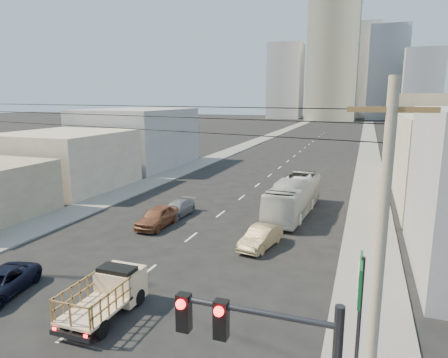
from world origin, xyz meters
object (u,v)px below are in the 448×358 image
Objects in this scene: flatbed_pickup at (107,292)px; utility_pole at (377,291)px; sedan_grey at (177,209)px; green_sign at (359,296)px; city_bus at (294,197)px; sedan_brown at (157,217)px; sedan_tan at (261,237)px.

flatbed_pickup is 0.44× the size of utility_pole.
sedan_grey is 0.83× the size of green_sign.
green_sign is at bearing -10.84° from flatbed_pickup.
utility_pole is at bearing -72.56° from city_bus.
flatbed_pickup is 1.06× the size of sedan_grey.
city_bus is 1.07× the size of utility_pole.
sedan_brown is 22.51m from utility_pole.
city_bus reaches higher than sedan_tan.
sedan_tan is 0.83× the size of green_sign.
sedan_brown is 1.07× the size of sedan_tan.
sedan_grey is at bearing 130.50° from green_sign.
flatbed_pickup is 0.41× the size of city_bus.
sedan_tan is 14.03m from green_sign.
flatbed_pickup is 12.46m from sedan_brown.
city_bus is 21.34m from green_sign.
sedan_tan is (8.41, -1.57, -0.07)m from sedan_brown.
utility_pole is (14.68, -19.30, 4.58)m from sedan_grey.
utility_pole is at bearing -82.33° from green_sign.
city_bus is at bearing 104.86° from green_sign.
sedan_grey is 24.67m from utility_pole.
flatbed_pickup is 1.06× the size of sedan_tan.
green_sign is 2.91m from utility_pole.
sedan_grey is at bearing -154.02° from city_bus.
green_sign is (5.44, -20.51, 2.25)m from city_bus.
flatbed_pickup is at bearing -71.86° from sedan_grey.
sedan_brown is at bearing 136.42° from green_sign.
flatbed_pickup is at bearing -70.82° from sedan_brown.
utility_pole reaches higher than flatbed_pickup.
city_bus is at bearing 26.31° from sedan_grey.
sedan_brown is at bearing 108.67° from flatbed_pickup.
green_sign reaches higher than sedan_grey.
city_bus reaches higher than sedan_brown.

